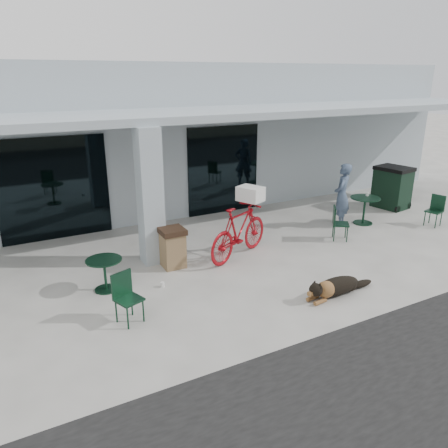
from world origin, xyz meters
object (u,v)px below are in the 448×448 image
cafe_chair_near (129,299)px  wheeled_bin (392,187)px  cafe_table_near (105,275)px  trash_receptacle (173,248)px  bicycle (239,231)px  cafe_chair_far_b (434,211)px  cafe_chair_far_a (341,223)px  dog (337,285)px  person (342,195)px  cafe_table_far (364,210)px

cafe_chair_near → wheeled_bin: (9.65, 2.84, 0.22)m
cafe_table_near → trash_receptacle: (1.64, 0.42, 0.12)m
cafe_table_near → wheeled_bin: (9.72, 1.42, 0.34)m
bicycle → cafe_table_near: bearing=69.0°
cafe_table_near → wheeled_bin: 9.83m
cafe_chair_far_b → trash_receptacle: 7.75m
cafe_chair_far_a → cafe_chair_far_b: size_ratio=1.01×
cafe_chair_far_a → trash_receptacle: size_ratio=0.98×
bicycle → cafe_chair_far_a: bicycle is taller
dog → trash_receptacle: size_ratio=1.36×
cafe_chair_near → cafe_chair_far_a: size_ratio=1.01×
person → wheeled_bin: person is taller
dog → bicycle: bearing=99.3°
cafe_chair_far_b → wheeled_bin: (0.38, 1.90, 0.23)m
dog → cafe_chair_far_b: bearing=12.8°
bicycle → wheeled_bin: wheeled_bin is taller
cafe_table_far → trash_receptacle: (-6.08, -0.20, 0.06)m
cafe_table_near → person: size_ratio=0.40×
trash_receptacle → cafe_table_near: bearing=-165.6°
trash_receptacle → wheeled_bin: wheeled_bin is taller
wheeled_bin → trash_receptacle: bearing=177.9°
wheeled_bin → dog: bearing=-155.6°
cafe_chair_far_b → wheeled_bin: 1.95m
cafe_chair_far_a → cafe_chair_far_b: (3.16, -0.41, -0.01)m
cafe_table_far → bicycle: bearing=-174.7°
cafe_chair_near → trash_receptacle: trash_receptacle is taller
cafe_table_far → wheeled_bin: 2.18m
trash_receptacle → cafe_chair_far_b: bearing=-6.7°
cafe_chair_near → cafe_table_far: 7.91m
bicycle → cafe_table_near: (-3.25, -0.21, -0.31)m
bicycle → dog: bearing=171.4°
dog → cafe_chair_far_b: cafe_chair_far_b is taller
cafe_chair_near → wheeled_bin: 10.06m
dog → cafe_table_near: cafe_table_near is taller
cafe_chair_near → cafe_chair_far_a: 6.25m
cafe_chair_far_b → trash_receptacle: size_ratio=0.97×
cafe_table_far → cafe_chair_far_a: (-1.54, -0.69, 0.06)m
bicycle → trash_receptacle: 1.63m
trash_receptacle → wheeled_bin: 8.15m
cafe_chair_far_a → cafe_chair_far_b: bearing=-60.9°
dog → cafe_table_near: bearing=142.5°
person → cafe_chair_near: bearing=-19.5°
cafe_table_near → wheeled_bin: size_ratio=0.53×
bicycle → person: bearing=-105.3°
bicycle → person: (3.74, 0.61, 0.26)m
dog → person: bearing=40.2°
cafe_chair_far_a → trash_receptacle: (-4.54, 0.49, 0.01)m
cafe_table_near → cafe_chair_far_b: (9.34, -0.48, 0.11)m
dog → trash_receptacle: trash_receptacle is taller
cafe_table_near → trash_receptacle: size_ratio=0.78×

